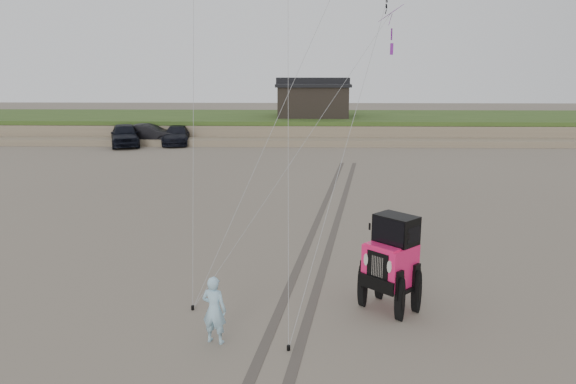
% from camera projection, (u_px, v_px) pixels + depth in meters
% --- Properties ---
extents(ground, '(160.00, 160.00, 0.00)m').
position_uv_depth(ground, '(256.00, 320.00, 14.02)').
color(ground, '#6B6054').
rests_on(ground, ground).
extents(dune_ridge, '(160.00, 14.25, 1.73)m').
position_uv_depth(dune_ridge, '(290.00, 126.00, 50.38)').
color(dune_ridge, '#7A6B54').
rests_on(dune_ridge, ground).
extents(cabin, '(6.40, 5.40, 3.35)m').
position_uv_depth(cabin, '(313.00, 99.00, 49.30)').
color(cabin, black).
rests_on(cabin, dune_ridge).
extents(truck_a, '(3.62, 5.51, 1.75)m').
position_uv_depth(truck_a, '(125.00, 135.00, 43.52)').
color(truck_a, black).
rests_on(truck_a, ground).
extents(truck_b, '(4.98, 1.98, 1.61)m').
position_uv_depth(truck_b, '(148.00, 134.00, 44.39)').
color(truck_b, black).
rests_on(truck_b, ground).
extents(truck_c, '(2.55, 5.14, 1.44)m').
position_uv_depth(truck_c, '(177.00, 135.00, 44.54)').
color(truck_c, black).
rests_on(truck_c, ground).
extents(jeep, '(5.45, 5.43, 2.00)m').
position_uv_depth(jeep, '(390.00, 273.00, 14.40)').
color(jeep, '#FF1D65').
rests_on(jeep, ground).
extents(man, '(0.67, 0.53, 1.60)m').
position_uv_depth(man, '(214.00, 310.00, 12.72)').
color(man, '#95CDE7').
rests_on(man, ground).
extents(stake_main, '(0.08, 0.08, 0.12)m').
position_uv_depth(stake_main, '(193.00, 308.00, 14.57)').
color(stake_main, black).
rests_on(stake_main, ground).
extents(stake_aux, '(0.08, 0.08, 0.12)m').
position_uv_depth(stake_aux, '(288.00, 348.00, 12.51)').
color(stake_aux, black).
rests_on(stake_aux, ground).
extents(tire_tracks, '(5.22, 29.74, 0.01)m').
position_uv_depth(tire_tracks, '(325.00, 229.00, 21.76)').
color(tire_tracks, '#4C443D').
rests_on(tire_tracks, ground).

